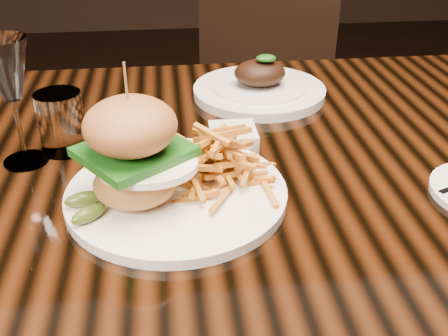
{
  "coord_description": "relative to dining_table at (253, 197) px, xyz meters",
  "views": [
    {
      "loc": [
        -0.13,
        -0.72,
        1.15
      ],
      "look_at": [
        -0.06,
        -0.13,
        0.81
      ],
      "focal_mm": 42.0,
      "sensor_mm": 36.0,
      "label": 1
    }
  ],
  "objects": [
    {
      "name": "burger_plate",
      "position": [
        -0.13,
        -0.11,
        0.13
      ],
      "size": [
        0.31,
        0.31,
        0.2
      ],
      "rotation": [
        0.0,
        0.0,
        0.43
      ],
      "color": "white",
      "rests_on": "dining_table"
    },
    {
      "name": "chair_far",
      "position": [
        0.18,
        0.89,
        -0.13
      ],
      "size": [
        0.57,
        0.57,
        0.95
      ],
      "rotation": [
        0.0,
        0.0,
        -0.28
      ],
      "color": "black",
      "rests_on": "ground"
    },
    {
      "name": "water_tumbler",
      "position": [
        -0.3,
        0.06,
        0.13
      ],
      "size": [
        0.07,
        0.07,
        0.1
      ],
      "primitive_type": "cylinder",
      "color": "white",
      "rests_on": "dining_table"
    },
    {
      "name": "ramekin",
      "position": [
        -0.03,
        0.03,
        0.09
      ],
      "size": [
        0.08,
        0.08,
        0.03
      ],
      "primitive_type": "cube",
      "rotation": [
        0.0,
        0.0,
        -0.1
      ],
      "color": "white",
      "rests_on": "dining_table"
    },
    {
      "name": "wine_glass",
      "position": [
        -0.36,
        0.03,
        0.22
      ],
      "size": [
        0.07,
        0.07,
        0.2
      ],
      "color": "white",
      "rests_on": "dining_table"
    },
    {
      "name": "far_dish",
      "position": [
        0.05,
        0.25,
        0.09
      ],
      "size": [
        0.26,
        0.26,
        0.09
      ],
      "rotation": [
        0.0,
        0.0,
        0.2
      ],
      "color": "white",
      "rests_on": "dining_table"
    },
    {
      "name": "dining_table",
      "position": [
        0.0,
        0.0,
        0.0
      ],
      "size": [
        1.6,
        0.9,
        0.75
      ],
      "color": "black",
      "rests_on": "ground"
    }
  ]
}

